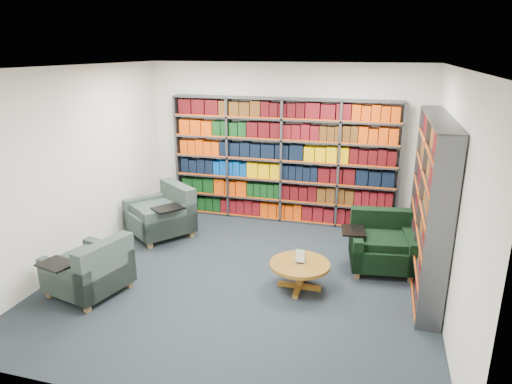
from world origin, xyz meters
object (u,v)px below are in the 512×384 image
(chair_teal_front, at_px, (93,272))
(coffee_table, at_px, (300,268))
(chair_teal_left, at_px, (165,215))
(chair_green_right, at_px, (381,245))

(chair_teal_front, xyz_separation_m, coffee_table, (2.51, 0.84, -0.01))
(chair_teal_left, xyz_separation_m, chair_green_right, (3.53, -0.25, -0.02))
(chair_teal_front, height_order, coffee_table, chair_teal_front)
(chair_green_right, relative_size, coffee_table, 1.37)
(chair_teal_left, height_order, chair_teal_front, chair_teal_left)
(chair_teal_left, xyz_separation_m, chair_teal_front, (0.02, -2.07, -0.03))
(chair_teal_left, distance_m, coffee_table, 2.81)
(chair_green_right, bearing_deg, chair_teal_front, -152.63)
(coffee_table, bearing_deg, chair_teal_front, -161.53)
(chair_teal_front, relative_size, coffee_table, 1.39)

